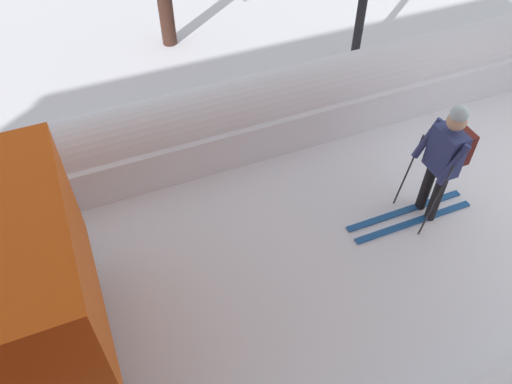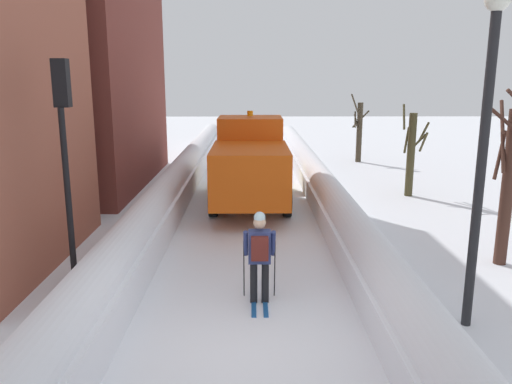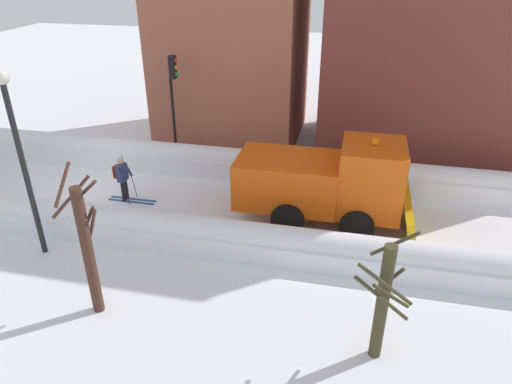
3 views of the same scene
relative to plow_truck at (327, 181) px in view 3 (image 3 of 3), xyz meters
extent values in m
plane|color=white|center=(-0.05, 0.93, -1.48)|extent=(80.00, 80.00, 0.00)
cube|color=white|center=(-2.65, 0.93, -1.09)|extent=(1.10, 36.00, 0.78)
cylinder|color=white|center=(-2.65, 0.93, -0.70)|extent=(0.90, 34.20, 0.90)
cube|color=white|center=(2.55, 0.93, -1.16)|extent=(1.10, 36.00, 0.64)
cylinder|color=white|center=(2.55, 0.93, -0.84)|extent=(0.90, 34.20, 0.90)
cube|color=#9E5642|center=(-7.41, -5.16, 4.64)|extent=(6.01, 6.32, 12.24)
cube|color=brown|center=(-7.41, 4.11, 4.75)|extent=(6.42, 9.89, 12.46)
cube|color=#DB510F|center=(0.00, -1.32, -0.08)|extent=(2.30, 3.40, 1.60)
cube|color=#DB510F|center=(0.00, 1.38, 0.27)|extent=(2.20, 2.00, 2.30)
cube|color=black|center=(0.00, 2.34, 0.78)|extent=(1.85, 0.06, 1.01)
cube|color=gold|center=(0.00, 2.73, -0.93)|extent=(3.20, 0.46, 1.13)
cylinder|color=orange|center=(0.00, 1.38, 1.54)|extent=(0.20, 0.20, 0.18)
cylinder|color=black|center=(-1.15, 1.08, -0.93)|extent=(0.25, 1.10, 1.10)
cylinder|color=black|center=(1.15, 1.08, -0.93)|extent=(0.25, 1.10, 1.10)
cylinder|color=black|center=(-1.15, -1.12, -0.93)|extent=(0.25, 1.10, 1.10)
cylinder|color=black|center=(1.15, -1.12, -0.93)|extent=(0.25, 1.10, 1.10)
cylinder|color=black|center=(0.08, -7.36, -1.07)|extent=(0.14, 0.14, 0.82)
cylinder|color=black|center=(0.30, -7.36, -1.07)|extent=(0.14, 0.14, 0.82)
cube|color=navy|center=(0.19, -7.36, -0.35)|extent=(0.42, 0.26, 0.62)
cube|color=#591E19|center=(0.19, -7.57, -0.32)|extent=(0.32, 0.16, 0.44)
sphere|color=tan|center=(0.19, -7.36, 0.12)|extent=(0.24, 0.24, 0.24)
sphere|color=silver|center=(0.19, -7.36, 0.22)|extent=(0.22, 0.22, 0.22)
cylinder|color=navy|center=(-0.07, -7.26, -0.32)|extent=(0.09, 0.33, 0.56)
cylinder|color=navy|center=(0.45, -7.26, -0.32)|extent=(0.09, 0.33, 0.56)
cube|color=#194C8C|center=(0.08, -7.11, -1.46)|extent=(0.09, 1.80, 0.03)
cube|color=#194C8C|center=(0.30, -7.11, -1.46)|extent=(0.09, 1.80, 0.03)
cylinder|color=#262628|center=(-0.11, -7.14, -0.88)|extent=(0.02, 0.19, 1.19)
cylinder|color=#262628|center=(0.49, -7.14, -0.88)|extent=(0.02, 0.19, 1.19)
cylinder|color=black|center=(-3.54, -6.77, 0.36)|extent=(0.12, 0.12, 3.68)
cube|color=black|center=(-3.54, -6.63, 2.66)|extent=(0.28, 0.24, 0.90)
sphere|color=red|center=(-3.54, -6.50, 2.94)|extent=(0.18, 0.18, 0.18)
sphere|color=gold|center=(-3.54, -6.50, 2.66)|extent=(0.18, 0.18, 0.18)
sphere|color=green|center=(-3.54, -6.50, 2.38)|extent=(0.18, 0.18, 0.18)
cylinder|color=black|center=(3.80, -8.29, 1.14)|extent=(0.16, 0.16, 5.23)
sphere|color=silver|center=(3.80, -8.29, 3.93)|extent=(0.40, 0.40, 0.40)
cylinder|color=#452920|center=(5.83, -5.31, 0.31)|extent=(0.28, 0.28, 3.57)
cylinder|color=#452920|center=(5.58, -5.20, 1.92)|extent=(0.34, 0.76, 0.73)
cylinder|color=#452920|center=(5.63, -5.61, 1.72)|extent=(0.85, 0.68, 0.88)
cylinder|color=#452920|center=(5.65, -5.16, 1.06)|extent=(0.49, 0.60, 1.07)
cylinder|color=#452920|center=(5.84, -5.60, 2.15)|extent=(0.89, 0.14, 0.79)
cylinder|color=#452920|center=(5.65, -5.26, 1.14)|extent=(0.21, 0.56, 0.90)
cylinder|color=#403B22|center=(5.81, 1.68, 0.03)|extent=(0.28, 0.28, 3.01)
cylinder|color=#403B22|center=(5.50, 1.77, 1.40)|extent=(0.29, 0.94, 0.87)
cylinder|color=#403B22|center=(5.65, 1.77, 0.56)|extent=(0.33, 0.53, 0.92)
cylinder|color=#403B22|center=(6.20, 1.59, 0.50)|extent=(0.26, 1.18, 0.85)
cylinder|color=#403B22|center=(6.20, 1.63, 0.86)|extent=(0.19, 1.17, 0.82)
cylinder|color=#403B22|center=(6.07, 1.80, 0.48)|extent=(0.35, 0.83, 0.72)
camera|label=1|loc=(-3.29, -3.41, 3.91)|focal=36.24mm
camera|label=2|loc=(0.04, -16.43, 2.75)|focal=35.59mm
camera|label=3|loc=(14.07, 0.72, 6.89)|focal=32.80mm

